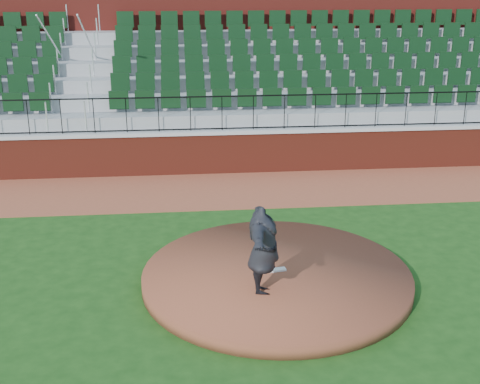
# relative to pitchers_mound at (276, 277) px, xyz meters

# --- Properties ---
(ground) EXTENTS (90.00, 90.00, 0.00)m
(ground) POSITION_rel_pitchers_mound_xyz_m (-0.55, 0.24, -0.12)
(ground) COLOR #184112
(ground) RESTS_ON ground
(warning_track) EXTENTS (34.00, 3.20, 0.01)m
(warning_track) POSITION_rel_pitchers_mound_xyz_m (-0.55, 5.64, -0.12)
(warning_track) COLOR brown
(warning_track) RESTS_ON ground
(field_wall) EXTENTS (34.00, 0.35, 1.20)m
(field_wall) POSITION_rel_pitchers_mound_xyz_m (-0.55, 7.24, 0.47)
(field_wall) COLOR maroon
(field_wall) RESTS_ON ground
(wall_cap) EXTENTS (34.00, 0.45, 0.10)m
(wall_cap) POSITION_rel_pitchers_mound_xyz_m (-0.55, 7.24, 1.12)
(wall_cap) COLOR #B7B7B7
(wall_cap) RESTS_ON field_wall
(wall_railing) EXTENTS (34.00, 0.05, 1.00)m
(wall_railing) POSITION_rel_pitchers_mound_xyz_m (-0.55, 7.24, 1.67)
(wall_railing) COLOR black
(wall_railing) RESTS_ON wall_cap
(seating_stands) EXTENTS (34.00, 5.10, 4.60)m
(seating_stands) POSITION_rel_pitchers_mound_xyz_m (-0.55, 9.97, 2.18)
(seating_stands) COLOR gray
(seating_stands) RESTS_ON ground
(concourse_wall) EXTENTS (34.00, 0.50, 5.50)m
(concourse_wall) POSITION_rel_pitchers_mound_xyz_m (-0.55, 12.77, 2.62)
(concourse_wall) COLOR maroon
(concourse_wall) RESTS_ON ground
(pitchers_mound) EXTENTS (5.23, 5.23, 0.25)m
(pitchers_mound) POSITION_rel_pitchers_mound_xyz_m (0.00, 0.00, 0.00)
(pitchers_mound) COLOR brown
(pitchers_mound) RESTS_ON ground
(pitching_rubber) EXTENTS (0.56, 0.22, 0.04)m
(pitching_rubber) POSITION_rel_pitchers_mound_xyz_m (-0.08, 0.03, 0.14)
(pitching_rubber) COLOR silver
(pitching_rubber) RESTS_ON pitchers_mound
(pitcher) EXTENTS (0.81, 2.10, 1.66)m
(pitcher) POSITION_rel_pitchers_mound_xyz_m (-0.38, -0.79, 0.96)
(pitcher) COLOR black
(pitcher) RESTS_ON pitchers_mound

